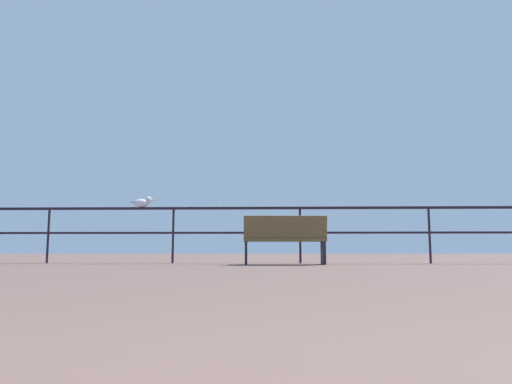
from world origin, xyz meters
TOP-DOWN VIEW (x-y plane):
  - pier_railing at (0.00, 9.43)m, footprint 19.73×0.05m
  - bench_near_left at (-0.32, 8.60)m, footprint 1.46×0.63m
  - seagull_on_rail at (-3.07, 9.44)m, footprint 0.43×0.29m

SIDE VIEW (x-z plane):
  - bench_near_left at x=-0.32m, z-range 0.05..0.90m
  - pier_railing at x=0.00m, z-range 0.27..1.35m
  - seagull_on_rail at x=-3.07m, z-range 1.07..1.29m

